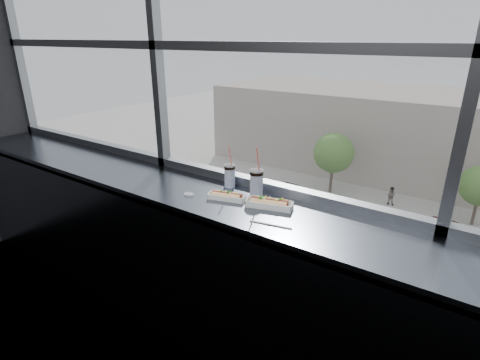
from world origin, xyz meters
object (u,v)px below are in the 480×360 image
Objects in this scene: wrapper at (189,194)px; soda_cup_right at (256,182)px; soda_cup_left at (230,175)px; car_near_c at (466,305)px; tree_left at (334,153)px; loose_straw at (270,224)px; car_far_b at (450,228)px; car_far_a at (292,190)px; hotdog_tray_left at (227,196)px; hotdog_tray_right at (269,203)px; pedestrian_a at (391,194)px; car_near_b at (274,242)px.

soda_cup_right is at bearing 33.32° from wrapper.
soda_cup_left reaches higher than wrapper.
car_near_c is 16.78m from tree_left.
car_far_b is (-0.00, 24.42, -10.97)m from loose_straw.
car_far_a is 1.20× the size of tree_left.
hotdog_tray_left is 0.85× the size of soda_cup_left.
hotdog_tray_right is 3.42× the size of wrapper.
car_far_a is 8.08m from pedestrian_a.
tree_left is at bearing 92.56° from hotdog_tray_left.
car_far_a is at bearing -114.07° from tree_left.
soda_cup_left is at bearing 135.74° from loose_straw.
wrapper reaches higher than pedestrian_a.
hotdog_tray_left reaches higher than car_near_c.
pedestrian_a is at bearing -18.55° from car_near_b.
hotdog_tray_left is 0.28m from hotdog_tray_right.
soda_cup_right reaches higher than hotdog_tray_right.
car_far_b is at bearing 73.14° from hotdog_tray_left.
soda_cup_left is 0.24m from soda_cup_right.
tree_left is at bearing 47.70° from car_near_c.
car_near_b is (-8.71, 16.23, -11.04)m from hotdog_tray_right.
soda_cup_left reaches higher than car_near_b.
car_far_b is (11.64, 0.00, -0.00)m from car_far_a.
pedestrian_a is at bearing 82.80° from hotdog_tray_left.
car_far_b is at bearing -48.10° from car_near_b.
car_far_a is at bearing 104.23° from loose_straw.
hotdog_tray_left is at bearing 148.88° from loose_straw.
car_far_b is at bearing 138.24° from pedestrian_a.
tree_left is at bearing 93.12° from hotdog_tray_right.
wrapper is 31.00m from pedestrian_a.
soda_cup_left is 28.75m from car_far_a.
loose_straw is 31.15m from pedestrian_a.
soda_cup_left is 1.22× the size of loose_straw.
tree_left is (-9.85, 28.42, -8.44)m from loose_straw.
hotdog_tray_right is 0.05× the size of car_far_b.
soda_cup_right reaches higher than soda_cup_left.
car_near_c is (2.11, 16.09, -11.07)m from soda_cup_left.
soda_cup_left reaches higher than car_far_a.
soda_cup_right reaches higher than car_near_b.
hotdog_tray_left reaches higher than loose_straw.
hotdog_tray_left is 0.04× the size of car_near_c.
hotdog_tray_right is at bearing -19.49° from soda_cup_left.
car_near_b is 0.97× the size of car_near_c.
soda_cup_right is 3.89× the size of wrapper.
car_far_a is (-2.80, 8.00, 0.05)m from car_near_b.
car_far_a is at bearing 19.05° from car_near_b.
wrapper is at bearing 163.65° from loose_straw.
wrapper is at bearing -153.67° from car_near_b.
hotdog_tray_left is 0.04× the size of car_near_b.
loose_straw is 29.19m from car_far_a.
pedestrian_a is 5.75m from tree_left.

